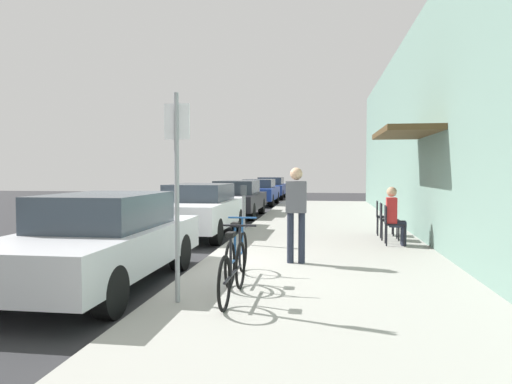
{
  "coord_description": "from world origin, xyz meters",
  "views": [
    {
      "loc": [
        2.19,
        -7.64,
        1.76
      ],
      "look_at": [
        0.08,
        6.9,
        1.09
      ],
      "focal_mm": 32.47,
      "sensor_mm": 36.0,
      "label": 1
    }
  ],
  "objects_px": {
    "parking_meter": "(244,210)",
    "cafe_chair_2": "(382,215)",
    "seated_patron_0": "(394,214)",
    "pedestrian_standing": "(296,207)",
    "parked_car_1": "(199,209)",
    "parked_car_4": "(271,187)",
    "cafe_chair_1": "(386,219)",
    "parked_car_2": "(237,198)",
    "parked_car_3": "(259,191)",
    "street_sign": "(177,181)",
    "parked_car_0": "(102,239)",
    "cafe_chair_0": "(391,222)",
    "bicycle_0": "(237,256)",
    "bicycle_1": "(233,271)"
  },
  "relations": [
    {
      "from": "parked_car_0",
      "to": "street_sign",
      "type": "xyz_separation_m",
      "value": [
        1.5,
        -1.01,
        0.91
      ]
    },
    {
      "from": "bicycle_1",
      "to": "seated_patron_0",
      "type": "height_order",
      "value": "seated_patron_0"
    },
    {
      "from": "parked_car_0",
      "to": "cafe_chair_2",
      "type": "relative_size",
      "value": 5.06
    },
    {
      "from": "seated_patron_0",
      "to": "pedestrian_standing",
      "type": "height_order",
      "value": "pedestrian_standing"
    },
    {
      "from": "parked_car_0",
      "to": "cafe_chair_0",
      "type": "height_order",
      "value": "parked_car_0"
    },
    {
      "from": "parked_car_2",
      "to": "parking_meter",
      "type": "relative_size",
      "value": 3.33
    },
    {
      "from": "seated_patron_0",
      "to": "pedestrian_standing",
      "type": "bearing_deg",
      "value": -131.16
    },
    {
      "from": "parked_car_2",
      "to": "parked_car_3",
      "type": "relative_size",
      "value": 1.0
    },
    {
      "from": "parked_car_2",
      "to": "parked_car_1",
      "type": "bearing_deg",
      "value": -90.0
    },
    {
      "from": "cafe_chair_1",
      "to": "parked_car_0",
      "type": "bearing_deg",
      "value": -134.94
    },
    {
      "from": "bicycle_0",
      "to": "street_sign",
      "type": "bearing_deg",
      "value": -111.55
    },
    {
      "from": "street_sign",
      "to": "cafe_chair_2",
      "type": "xyz_separation_m",
      "value": [
        3.3,
        6.62,
        -1.02
      ]
    },
    {
      "from": "parking_meter",
      "to": "cafe_chair_2",
      "type": "distance_m",
      "value": 3.85
    },
    {
      "from": "parked_car_0",
      "to": "parked_car_1",
      "type": "bearing_deg",
      "value": 90.0
    },
    {
      "from": "parked_car_1",
      "to": "cafe_chair_0",
      "type": "xyz_separation_m",
      "value": [
        4.8,
        -1.51,
        -0.11
      ]
    },
    {
      "from": "parked_car_2",
      "to": "seated_patron_0",
      "type": "height_order",
      "value": "seated_patron_0"
    },
    {
      "from": "parked_car_1",
      "to": "cafe_chair_2",
      "type": "relative_size",
      "value": 5.06
    },
    {
      "from": "cafe_chair_2",
      "to": "street_sign",
      "type": "bearing_deg",
      "value": -116.46
    },
    {
      "from": "bicycle_0",
      "to": "seated_patron_0",
      "type": "height_order",
      "value": "seated_patron_0"
    },
    {
      "from": "parked_car_4",
      "to": "cafe_chair_1",
      "type": "distance_m",
      "value": 18.64
    },
    {
      "from": "parked_car_4",
      "to": "pedestrian_standing",
      "type": "bearing_deg",
      "value": -82.4
    },
    {
      "from": "bicycle_1",
      "to": "parked_car_3",
      "type": "bearing_deg",
      "value": 96.85
    },
    {
      "from": "street_sign",
      "to": "pedestrian_standing",
      "type": "bearing_deg",
      "value": 63.63
    },
    {
      "from": "parked_car_0",
      "to": "parked_car_2",
      "type": "relative_size",
      "value": 1.0
    },
    {
      "from": "cafe_chair_0",
      "to": "cafe_chair_1",
      "type": "bearing_deg",
      "value": 90.01
    },
    {
      "from": "cafe_chair_1",
      "to": "pedestrian_standing",
      "type": "relative_size",
      "value": 0.51
    },
    {
      "from": "street_sign",
      "to": "bicycle_0",
      "type": "height_order",
      "value": "street_sign"
    },
    {
      "from": "pedestrian_standing",
      "to": "parked_car_1",
      "type": "bearing_deg",
      "value": 126.31
    },
    {
      "from": "parked_car_3",
      "to": "parked_car_4",
      "type": "bearing_deg",
      "value": 90.0
    },
    {
      "from": "parked_car_3",
      "to": "cafe_chair_2",
      "type": "xyz_separation_m",
      "value": [
        4.8,
        -11.62,
        -0.08
      ]
    },
    {
      "from": "parked_car_1",
      "to": "parked_car_2",
      "type": "bearing_deg",
      "value": 90.0
    },
    {
      "from": "parked_car_2",
      "to": "parked_car_3",
      "type": "xyz_separation_m",
      "value": [
        0.0,
        6.26,
        -0.02
      ]
    },
    {
      "from": "cafe_chair_2",
      "to": "pedestrian_standing",
      "type": "distance_m",
      "value": 4.44
    },
    {
      "from": "cafe_chair_1",
      "to": "parked_car_3",
      "type": "bearing_deg",
      "value": 111.11
    },
    {
      "from": "parked_car_1",
      "to": "parked_car_0",
      "type": "bearing_deg",
      "value": -90.0
    },
    {
      "from": "parked_car_2",
      "to": "cafe_chair_2",
      "type": "distance_m",
      "value": 7.19
    },
    {
      "from": "parked_car_0",
      "to": "bicycle_0",
      "type": "xyz_separation_m",
      "value": [
        2.01,
        0.29,
        -0.25
      ]
    },
    {
      "from": "bicycle_0",
      "to": "cafe_chair_2",
      "type": "height_order",
      "value": "bicycle_0"
    },
    {
      "from": "parked_car_3",
      "to": "bicycle_0",
      "type": "height_order",
      "value": "parked_car_3"
    },
    {
      "from": "parked_car_0",
      "to": "parked_car_3",
      "type": "relative_size",
      "value": 1.0
    },
    {
      "from": "parked_car_1",
      "to": "cafe_chair_1",
      "type": "bearing_deg",
      "value": -8.28
    },
    {
      "from": "parked_car_2",
      "to": "pedestrian_standing",
      "type": "height_order",
      "value": "pedestrian_standing"
    },
    {
      "from": "parking_meter",
      "to": "bicycle_0",
      "type": "xyz_separation_m",
      "value": [
        0.46,
        -3.27,
        -0.41
      ]
    },
    {
      "from": "parked_car_0",
      "to": "street_sign",
      "type": "relative_size",
      "value": 1.69
    },
    {
      "from": "cafe_chair_0",
      "to": "pedestrian_standing",
      "type": "height_order",
      "value": "pedestrian_standing"
    },
    {
      "from": "parked_car_0",
      "to": "parked_car_1",
      "type": "relative_size",
      "value": 1.0
    },
    {
      "from": "street_sign",
      "to": "cafe_chair_2",
      "type": "height_order",
      "value": "street_sign"
    },
    {
      "from": "cafe_chair_0",
      "to": "cafe_chair_2",
      "type": "bearing_deg",
      "value": 90.0
    },
    {
      "from": "pedestrian_standing",
      "to": "cafe_chair_1",
      "type": "bearing_deg",
      "value": 57.91
    },
    {
      "from": "parking_meter",
      "to": "seated_patron_0",
      "type": "bearing_deg",
      "value": 7.4
    }
  ]
}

